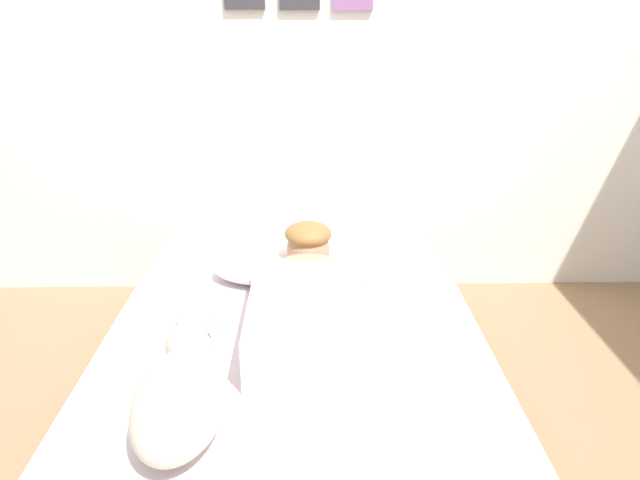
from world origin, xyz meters
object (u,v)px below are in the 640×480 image
(person_lying, at_px, (308,297))
(cell_phone, at_px, (365,355))
(coffee_cup, at_px, (354,278))
(bed, at_px, (296,370))
(pillow, at_px, (272,267))
(dog, at_px, (182,393))

(person_lying, xyz_separation_m, cell_phone, (0.20, -0.25, -0.10))
(coffee_cup, bearing_deg, person_lying, -123.56)
(bed, distance_m, coffee_cup, 0.50)
(bed, xyz_separation_m, pillow, (-0.11, 0.46, 0.23))
(bed, xyz_separation_m, person_lying, (0.05, 0.07, 0.28))
(person_lying, xyz_separation_m, coffee_cup, (0.20, 0.30, -0.07))
(dog, bearing_deg, cell_phone, 30.91)
(person_lying, height_order, dog, person_lying)
(dog, bearing_deg, coffee_cup, 57.44)
(bed, height_order, cell_phone, cell_phone)
(dog, bearing_deg, bed, 58.44)
(pillow, bearing_deg, person_lying, -67.26)
(dog, relative_size, coffee_cup, 4.60)
(pillow, distance_m, dog, 0.99)
(dog, height_order, cell_phone, dog)
(person_lying, bearing_deg, cell_phone, -51.60)
(pillow, bearing_deg, coffee_cup, -13.35)
(bed, xyz_separation_m, coffee_cup, (0.25, 0.37, 0.21))
(coffee_cup, bearing_deg, bed, -123.88)
(person_lying, relative_size, dog, 1.60)
(pillow, xyz_separation_m, coffee_cup, (0.36, -0.09, -0.02))
(coffee_cup, bearing_deg, cell_phone, -90.43)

